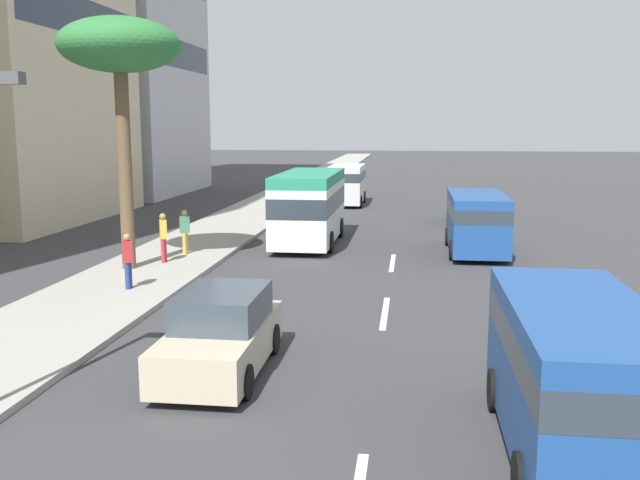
% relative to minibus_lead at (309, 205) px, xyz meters
% --- Properties ---
extents(ground_plane, '(198.00, 198.00, 0.00)m').
position_rel_minibus_lead_xyz_m(ground_plane, '(6.07, -3.53, -1.62)').
color(ground_plane, '#38383A').
extents(sidewalk_right, '(162.00, 3.91, 0.15)m').
position_rel_minibus_lead_xyz_m(sidewalk_right, '(6.07, 4.46, -1.54)').
color(sidewalk_right, '#9E9B93').
rests_on(sidewalk_right, ground_plane).
extents(lane_stripe_mid, '(3.20, 0.16, 0.01)m').
position_rel_minibus_lead_xyz_m(lane_stripe_mid, '(-10.44, -3.53, -1.61)').
color(lane_stripe_mid, silver).
rests_on(lane_stripe_mid, ground_plane).
extents(lane_stripe_far, '(3.20, 0.16, 0.01)m').
position_rel_minibus_lead_xyz_m(lane_stripe_far, '(-3.62, -3.53, -1.61)').
color(lane_stripe_far, silver).
rests_on(lane_stripe_far, ground_plane).
extents(minibus_lead, '(6.70, 2.39, 2.94)m').
position_rel_minibus_lead_xyz_m(minibus_lead, '(0.00, 0.00, 0.00)').
color(minibus_lead, silver).
rests_on(minibus_lead, ground_plane).
extents(van_second, '(4.81, 2.09, 2.41)m').
position_rel_minibus_lead_xyz_m(van_second, '(14.43, -0.21, -0.24)').
color(van_second, silver).
rests_on(van_second, ground_plane).
extents(van_third, '(5.24, 2.14, 2.31)m').
position_rel_minibus_lead_xyz_m(van_third, '(-18.11, -6.62, -0.29)').
color(van_third, '#1E478C').
rests_on(van_third, ground_plane).
extents(car_fourth, '(4.16, 1.79, 1.62)m').
position_rel_minibus_lead_xyz_m(car_fourth, '(-15.27, -0.47, -0.85)').
color(car_fourth, beige).
rests_on(car_fourth, ground_plane).
extents(car_fifth, '(4.30, 1.88, 1.59)m').
position_rel_minibus_lead_xyz_m(car_fifth, '(7.18, -6.97, -0.86)').
color(car_fifth, '#1E478C').
rests_on(car_fifth, ground_plane).
extents(van_sixth, '(5.30, 2.16, 2.27)m').
position_rel_minibus_lead_xyz_m(van_sixth, '(-1.22, -6.63, -0.31)').
color(van_sixth, '#1E478C').
rests_on(van_sixth, ground_plane).
extents(pedestrian_near_lamp, '(0.37, 0.39, 1.63)m').
position_rel_minibus_lead_xyz_m(pedestrian_near_lamp, '(-3.65, 4.10, -0.57)').
color(pedestrian_near_lamp, gold).
rests_on(pedestrian_near_lamp, sidewalk_right).
extents(pedestrian_mid_block, '(0.39, 0.36, 1.62)m').
position_rel_minibus_lead_xyz_m(pedestrian_mid_block, '(-9.26, 3.95, -0.58)').
color(pedestrian_mid_block, navy).
rests_on(pedestrian_mid_block, sidewalk_right).
extents(pedestrian_by_tree, '(0.38, 0.34, 1.71)m').
position_rel_minibus_lead_xyz_m(pedestrian_by_tree, '(-5.29, 4.32, -0.52)').
color(pedestrian_by_tree, red).
rests_on(pedestrian_by_tree, sidewalk_right).
extents(palm_tree, '(3.86, 3.86, 8.08)m').
position_rel_minibus_lead_xyz_m(palm_tree, '(-6.40, 5.12, 5.56)').
color(palm_tree, brown).
rests_on(palm_tree, sidewalk_right).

